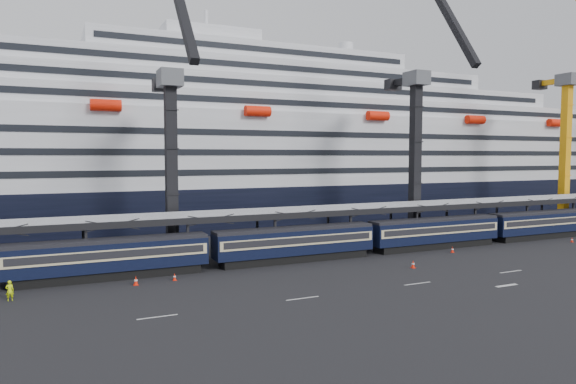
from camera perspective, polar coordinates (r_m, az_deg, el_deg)
name	(u,v)px	position (r m, az deg, el deg)	size (l,w,h in m)	color
ground	(408,273)	(54.47, 13.18, -8.73)	(260.00, 260.00, 0.00)	black
lane_markings	(507,276)	(56.18, 23.19, -8.55)	(111.00, 4.27, 0.02)	beige
train	(322,240)	(59.80, 3.75, -5.35)	(133.05, 3.00, 4.05)	black
canopy	(339,209)	(65.11, 5.69, -1.89)	(130.00, 6.25, 5.53)	gray
cruise_ship	(245,154)	(93.41, -4.83, 4.25)	(214.09, 28.84, 34.00)	black
crane_dark_near	(172,156)	(61.82, -12.78, 3.92)	(4.50, 17.75, 35.08)	#484B50
crane_dark_mid	(417,146)	(76.27, 14.17, 4.97)	(4.50, 18.24, 39.64)	#484B50
crane_yellow_near	(568,143)	(100.81, 28.70, 4.83)	(4.50, 20.12, 40.16)	#484B50
worker	(10,291)	(48.71, -28.53, -9.61)	(0.63, 0.41, 1.71)	#DBFB0D
traffic_cone_b	(136,281)	(50.11, -16.55, -9.42)	(0.43, 0.43, 0.86)	#FF1F08
traffic_cone_c	(175,277)	(51.06, -12.49, -9.19)	(0.35, 0.35, 0.70)	#FF1F08
traffic_cone_d	(413,264)	(56.81, 13.73, -7.78)	(0.43, 0.43, 0.86)	#FF1F08
traffic_cone_e	(452,250)	(66.98, 17.81, -6.11)	(0.38, 0.38, 0.76)	#FF1F08
traffic_cone_f	(572,240)	(81.58, 29.02, -4.66)	(0.34, 0.34, 0.68)	#FF1F08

